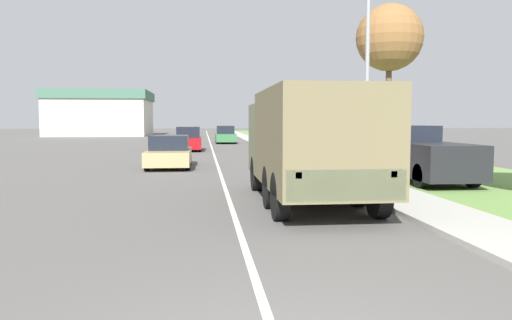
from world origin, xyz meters
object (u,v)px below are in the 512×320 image
Objects in this scene: car_nearest_ahead at (169,153)px; pickup_truck at (420,155)px; car_second_ahead at (188,140)px; lamp_post at (361,58)px; car_fourth_ahead at (224,133)px; military_truck at (309,141)px; car_third_ahead at (225,135)px.

pickup_truck reaches higher than car_nearest_ahead.
car_second_ahead is (0.50, 12.38, 0.09)m from car_nearest_ahead.
car_fourth_ahead is at bearing 93.65° from lamp_post.
car_second_ahead is at bearing 114.82° from pickup_truck.
car_second_ahead is at bearing 108.25° from lamp_post.
car_nearest_ahead is 10.88m from pickup_truck.
military_truck is at bearing -123.70° from lamp_post.
car_nearest_ahead is 1.05× the size of car_third_ahead.
car_third_ahead is (3.59, 23.55, 0.07)m from car_nearest_ahead.
lamp_post is (3.13, -30.03, 3.42)m from car_third_ahead.
car_fourth_ahead is at bearing 83.62° from car_nearest_ahead.
military_truck is 1.02× the size of lamp_post.
car_second_ahead is at bearing 87.70° from car_nearest_ahead.
car_second_ahead is 0.62× the size of lamp_post.
lamp_post is at bearing -71.75° from car_second_ahead.
military_truck is 6.45m from pickup_truck.
pickup_truck is 3.99m from lamp_post.
lamp_post is at bearing -86.35° from car_fourth_ahead.
car_fourth_ahead is at bearing 96.82° from pickup_truck.
car_fourth_ahead is 0.69× the size of lamp_post.
military_truck is at bearing -89.78° from car_fourth_ahead.
car_nearest_ahead is at bearing -98.66° from car_third_ahead.
car_nearest_ahead is 0.67× the size of lamp_post.
pickup_truck is at bearing 41.05° from military_truck.
pickup_truck is at bearing -65.18° from car_second_ahead.
car_third_ahead is at bearing -91.99° from car_fourth_ahead.
lamp_post is at bearing -169.66° from pickup_truck.
car_nearest_ahead is 0.86× the size of pickup_truck.
car_fourth_ahead is (3.51, 23.50, -0.10)m from car_second_ahead.
military_truck reaches higher than car_second_ahead.
lamp_post is (6.72, -6.48, 3.49)m from car_nearest_ahead.
car_third_ahead is (-0.60, 33.82, -0.87)m from military_truck.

